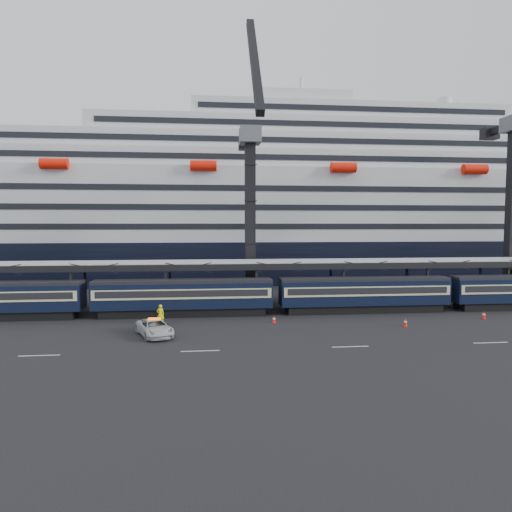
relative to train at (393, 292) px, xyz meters
The scene contains 10 objects.
ground 11.25m from the train, 65.06° to the right, with size 260.00×260.00×0.00m, color black.
train is the anchor object (origin of this frame).
canopy 6.85m from the train, 40.71° to the left, with size 130.00×6.25×5.53m.
cruise_ship 37.56m from the train, 84.34° to the left, with size 214.09×28.84×34.00m.
crane_dark_near 20.10m from the train, 150.76° to the left, with size 4.50×17.75×35.08m.
pickup_truck 26.93m from the train, 161.03° to the right, with size 2.41×5.23×1.45m, color silver.
worker 25.77m from the train, behind, with size 0.73×0.48×1.99m, color #F4EE0C.
traffic_cone_b 15.00m from the train, 162.41° to the right, with size 0.39×0.39×0.78m.
traffic_cone_c 7.76m from the train, 103.58° to the right, with size 0.43×0.43×0.85m.
traffic_cone_d 9.41m from the train, 30.89° to the right, with size 0.41×0.41×0.83m.
Camera 1 is at (-25.28, -39.07, 9.85)m, focal length 32.00 mm.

